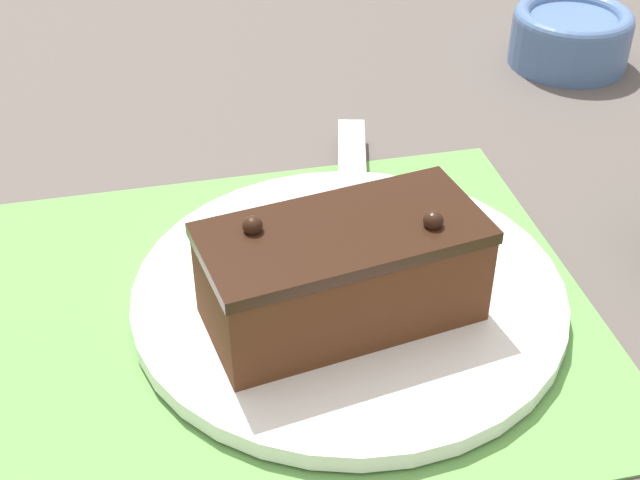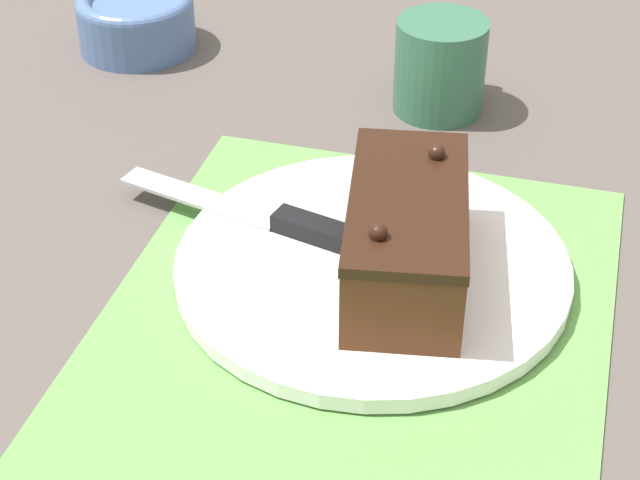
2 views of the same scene
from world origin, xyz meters
TOP-DOWN VIEW (x-y plane):
  - ground_plane at (0.00, 0.00)m, footprint 3.00×3.00m
  - placemat_woven at (0.00, 0.00)m, footprint 0.46×0.34m
  - cake_plate at (0.07, 0.00)m, footprint 0.28×0.28m
  - chocolate_cake at (0.06, -0.03)m, footprint 0.18×0.11m
  - serving_knife at (0.10, 0.08)m, footprint 0.07×0.20m
  - small_bowl at (0.37, 0.31)m, footprint 0.11×0.11m
  - coffee_mug at (0.33, 0.00)m, footprint 0.09×0.08m

SIDE VIEW (x-z plane):
  - ground_plane at x=0.00m, z-range 0.00..0.00m
  - placemat_woven at x=0.00m, z-range 0.00..0.00m
  - cake_plate at x=0.07m, z-range 0.00..0.02m
  - serving_knife at x=0.10m, z-range 0.01..0.03m
  - small_bowl at x=0.37m, z-range 0.00..0.06m
  - coffee_mug at x=0.33m, z-range 0.00..0.08m
  - chocolate_cake at x=0.06m, z-range 0.01..0.09m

